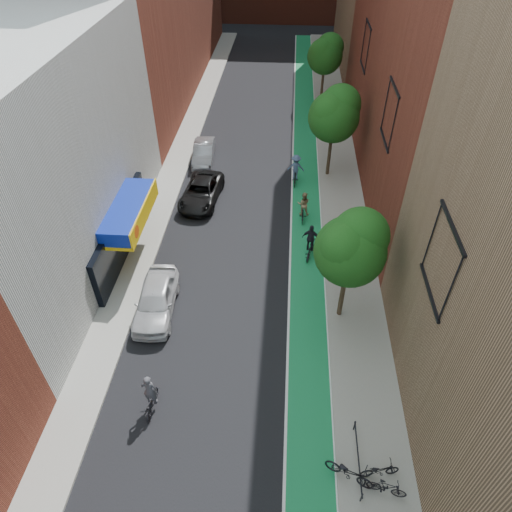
% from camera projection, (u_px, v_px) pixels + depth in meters
% --- Properties ---
extents(bike_lane, '(2.00, 68.00, 0.01)m').
position_uv_depth(bike_lane, '(305.00, 161.00, 35.90)').
color(bike_lane, '#168046').
rests_on(bike_lane, ground).
extents(sidewalk_left, '(2.00, 68.00, 0.15)m').
position_uv_depth(sidewalk_left, '(180.00, 156.00, 36.41)').
color(sidewalk_left, gray).
rests_on(sidewalk_left, ground).
extents(sidewalk_right, '(3.00, 68.00, 0.15)m').
position_uv_depth(sidewalk_right, '(337.00, 162.00, 35.72)').
color(sidewalk_right, gray).
rests_on(sidewalk_right, ground).
extents(building_left_white, '(8.00, 20.00, 12.00)m').
position_uv_depth(building_left_white, '(27.00, 163.00, 23.77)').
color(building_left_white, silver).
rests_on(building_left_white, ground).
extents(building_right_mid_red, '(8.00, 28.00, 22.00)m').
position_uv_depth(building_right_mid_red, '(447.00, 8.00, 28.23)').
color(building_right_mid_red, maroon).
rests_on(building_right_mid_red, ground).
extents(tree_near, '(3.40, 3.36, 6.42)m').
position_uv_depth(tree_near, '(352.00, 247.00, 20.74)').
color(tree_near, '#332619').
rests_on(tree_near, ground).
extents(tree_mid, '(3.55, 3.53, 6.74)m').
position_uv_depth(tree_mid, '(335.00, 113.00, 31.11)').
color(tree_mid, '#332619').
rests_on(tree_mid, ground).
extents(tree_far, '(3.30, 3.25, 6.21)m').
position_uv_depth(tree_far, '(326.00, 53.00, 41.89)').
color(tree_far, '#332619').
rests_on(tree_far, ground).
extents(parked_car_white, '(2.16, 4.85, 1.62)m').
position_uv_depth(parked_car_white, '(156.00, 299.00, 23.53)').
color(parked_car_white, silver).
rests_on(parked_car_white, ground).
extents(parked_car_black, '(2.78, 5.29, 1.42)m').
position_uv_depth(parked_car_black, '(201.00, 192.00, 31.31)').
color(parked_car_black, black).
rests_on(parked_car_black, ground).
extents(parked_car_silver, '(1.79, 4.38, 1.41)m').
position_uv_depth(parked_car_silver, '(204.00, 152.00, 35.54)').
color(parked_car_silver, gray).
rests_on(parked_car_silver, ground).
extents(cyclist_lead, '(0.65, 1.64, 2.11)m').
position_uv_depth(cyclist_lead, '(151.00, 398.00, 19.33)').
color(cyclist_lead, black).
rests_on(cyclist_lead, ground).
extents(cyclist_lane_near, '(0.82, 1.63, 2.00)m').
position_uv_depth(cyclist_lane_near, '(303.00, 208.00, 29.60)').
color(cyclist_lane_near, black).
rests_on(cyclist_lane_near, ground).
extents(cyclist_lane_mid, '(1.11, 1.93, 2.13)m').
position_uv_depth(cyclist_lane_mid, '(310.00, 245.00, 26.90)').
color(cyclist_lane_mid, black).
rests_on(cyclist_lane_mid, ground).
extents(cyclist_lane_far, '(1.23, 1.68, 2.22)m').
position_uv_depth(cyclist_lane_far, '(296.00, 170.00, 32.85)').
color(cyclist_lane_far, black).
rests_on(cyclist_lane_far, ground).
extents(parked_bike_near, '(1.60, 0.82, 0.80)m').
position_uv_depth(parked_bike_near, '(380.00, 470.00, 17.22)').
color(parked_bike_near, black).
rests_on(parked_bike_near, sidewalk_right).
extents(parked_bike_mid, '(1.53, 0.74, 0.89)m').
position_uv_depth(parked_bike_mid, '(387.00, 488.00, 16.69)').
color(parked_bike_mid, black).
rests_on(parked_bike_mid, sidewalk_right).
extents(parked_bike_far, '(2.03, 1.40, 1.01)m').
position_uv_depth(parked_bike_far, '(349.00, 472.00, 17.06)').
color(parked_bike_far, black).
rests_on(parked_bike_far, sidewalk_right).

